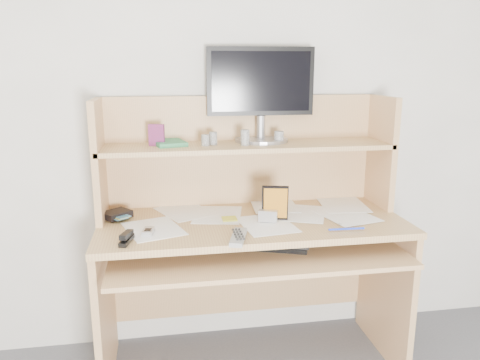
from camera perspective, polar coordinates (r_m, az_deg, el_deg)
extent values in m
cube|color=silver|center=(2.38, 0.10, 9.09)|extent=(3.60, 0.04, 2.50)
cube|color=tan|center=(2.17, 1.52, -5.25)|extent=(1.40, 0.60, 0.03)
cube|color=tan|center=(2.30, -16.11, -14.84)|extent=(0.03, 0.56, 0.72)
cube|color=tan|center=(2.53, 17.24, -12.25)|extent=(0.03, 0.56, 0.72)
cube|color=tan|center=(2.58, 0.23, -11.60)|extent=(1.34, 0.02, 0.41)
cube|color=tan|center=(2.10, 2.14, -8.75)|extent=(1.28, 0.55, 0.02)
cube|color=tan|center=(2.38, 0.22, 3.62)|extent=(1.40, 0.02, 0.55)
cube|color=tan|center=(2.22, -16.81, 2.34)|extent=(0.03, 0.30, 0.55)
cube|color=tan|center=(2.46, 16.77, 3.37)|extent=(0.03, 0.30, 0.55)
cube|color=tan|center=(2.23, 0.83, 4.14)|extent=(1.38, 0.30, 0.02)
cube|color=white|center=(2.17, 1.52, -4.80)|extent=(1.32, 0.54, 0.01)
cube|color=black|center=(2.14, 2.62, -7.71)|extent=(0.44, 0.29, 0.02)
cube|color=black|center=(2.13, 2.62, -7.35)|extent=(0.41, 0.27, 0.01)
cube|color=gray|center=(1.91, -0.20, -6.99)|extent=(0.10, 0.19, 0.02)
cube|color=#ADADB0|center=(2.02, -11.14, -6.06)|extent=(0.06, 0.09, 0.02)
cube|color=black|center=(1.94, -13.69, -6.76)|extent=(0.06, 0.12, 0.04)
cube|color=black|center=(2.25, -14.81, -4.06)|extent=(0.15, 0.15, 0.03)
cube|color=#D2D638|center=(2.17, -1.30, -4.77)|extent=(0.07, 0.07, 0.01)
cube|color=#A3A3A5|center=(2.12, 3.42, -4.38)|extent=(0.09, 0.06, 0.05)
cube|color=black|center=(2.12, 4.30, -2.80)|extent=(0.12, 0.04, 0.17)
cylinder|color=#1A35C8|center=(2.07, 12.85, -5.83)|extent=(0.16, 0.02, 0.01)
cube|color=maroon|center=(2.21, -10.13, 5.42)|extent=(0.08, 0.04, 0.10)
cube|color=#348248|center=(2.23, -8.63, 4.51)|extent=(0.17, 0.21, 0.02)
cylinder|color=black|center=(2.18, -4.24, 4.86)|extent=(0.05, 0.05, 0.05)
cylinder|color=white|center=(2.21, -3.28, 5.08)|extent=(0.05, 0.05, 0.06)
cylinder|color=black|center=(2.26, 4.78, 5.23)|extent=(0.06, 0.06, 0.06)
cylinder|color=silver|center=(2.19, 0.62, 5.19)|extent=(0.05, 0.05, 0.07)
cylinder|color=#9F9EA3|center=(2.31, 2.62, 4.93)|extent=(0.26, 0.26, 0.02)
cylinder|color=#9F9EA3|center=(2.31, 2.58, 6.50)|extent=(0.04, 0.04, 0.11)
cube|color=black|center=(2.32, 2.52, 11.92)|extent=(0.52, 0.05, 0.33)
cube|color=black|center=(2.30, 2.62, 11.91)|extent=(0.48, 0.02, 0.28)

